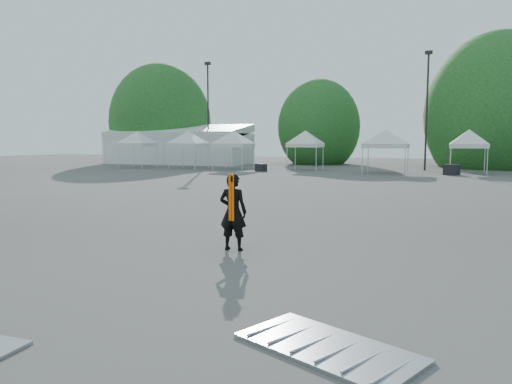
% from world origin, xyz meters
% --- Properties ---
extents(ground, '(120.00, 120.00, 0.00)m').
position_xyz_m(ground, '(0.00, 0.00, 0.00)').
color(ground, '#474442').
rests_on(ground, ground).
extents(marquee, '(15.00, 6.25, 4.23)m').
position_xyz_m(marquee, '(-22.00, 35.00, 1.97)').
color(marquee, silver).
rests_on(marquee, ground).
extents(light_pole_west, '(0.60, 0.25, 10.30)m').
position_xyz_m(light_pole_west, '(-18.00, 34.00, 5.77)').
color(light_pole_west, black).
rests_on(light_pole_west, ground).
extents(light_pole_east, '(0.60, 0.25, 9.80)m').
position_xyz_m(light_pole_east, '(3.00, 32.00, 5.52)').
color(light_pole_east, black).
rests_on(light_pole_east, ground).
extents(tree_far_w, '(4.80, 4.80, 7.30)m').
position_xyz_m(tree_far_w, '(-26.00, 38.00, 4.54)').
color(tree_far_w, '#382314').
rests_on(tree_far_w, ground).
extents(tree_mid_w, '(4.16, 4.16, 6.33)m').
position_xyz_m(tree_mid_w, '(-8.00, 40.00, 3.93)').
color(tree_mid_w, '#382314').
rests_on(tree_mid_w, ground).
extents(tree_mid_e, '(5.12, 5.12, 7.79)m').
position_xyz_m(tree_mid_e, '(9.00, 39.00, 4.84)').
color(tree_mid_e, '#382314').
rests_on(tree_mid_e, ground).
extents(tent_a, '(3.80, 3.80, 3.88)m').
position_xyz_m(tent_a, '(-22.11, 27.49, 3.06)').
color(tent_a, silver).
rests_on(tent_a, ground).
extents(tent_b, '(3.97, 3.97, 3.88)m').
position_xyz_m(tent_b, '(-16.99, 27.86, 3.06)').
color(tent_b, silver).
rests_on(tent_b, ground).
extents(tent_c, '(4.11, 4.11, 3.88)m').
position_xyz_m(tent_c, '(-12.53, 27.66, 3.06)').
color(tent_c, silver).
rests_on(tent_c, ground).
extents(tent_d, '(3.78, 3.78, 3.88)m').
position_xyz_m(tent_d, '(-6.49, 28.93, 3.06)').
color(tent_d, silver).
rests_on(tent_d, ground).
extents(tent_e, '(4.61, 4.61, 3.88)m').
position_xyz_m(tent_e, '(0.31, 27.10, 3.06)').
color(tent_e, silver).
rests_on(tent_e, ground).
extents(tent_f, '(3.78, 3.78, 3.88)m').
position_xyz_m(tent_f, '(6.16, 28.68, 3.06)').
color(tent_f, silver).
rests_on(tent_f, ground).
extents(man, '(0.67, 0.45, 1.79)m').
position_xyz_m(man, '(-0.13, -1.47, 0.90)').
color(man, black).
rests_on(man, ground).
extents(barrier_mid, '(2.48, 1.93, 0.07)m').
position_xyz_m(barrier_mid, '(3.14, -6.17, 0.04)').
color(barrier_mid, '#A0A3A8').
rests_on(barrier_mid, ground).
extents(crate_west, '(0.97, 0.88, 0.62)m').
position_xyz_m(crate_west, '(-9.45, 26.12, 0.31)').
color(crate_west, black).
rests_on(crate_west, ground).
extents(crate_mid, '(1.22, 1.10, 0.77)m').
position_xyz_m(crate_mid, '(5.02, 26.89, 0.39)').
color(crate_mid, black).
rests_on(crate_mid, ground).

